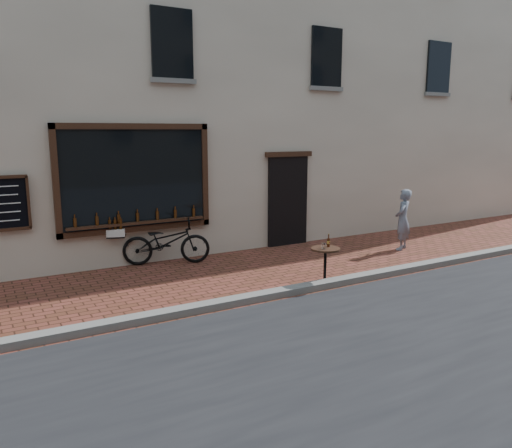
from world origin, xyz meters
TOP-DOWN VIEW (x-y plane):
  - ground at (0.00, 0.00)m, footprint 90.00×90.00m
  - kerb at (0.00, 0.20)m, footprint 90.00×0.25m
  - shop_building at (0.00, 6.50)m, footprint 28.00×6.20m
  - cargo_bicycle at (-1.40, 3.21)m, footprint 2.19×1.27m
  - bistro_table at (0.69, 0.35)m, footprint 0.54×0.54m
  - pedestrian at (4.01, 1.66)m, footprint 0.64×0.57m

SIDE VIEW (x-z plane):
  - ground at x=0.00m, z-range 0.00..0.00m
  - kerb at x=0.00m, z-range 0.00..0.12m
  - cargo_bicycle at x=-1.40m, z-range -0.02..1.01m
  - bistro_table at x=0.69m, z-range 0.03..0.96m
  - pedestrian at x=4.01m, z-range 0.00..1.46m
  - shop_building at x=0.00m, z-range 0.00..10.00m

